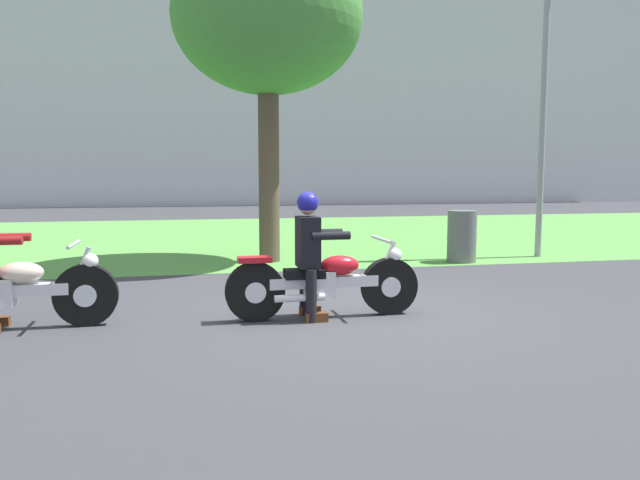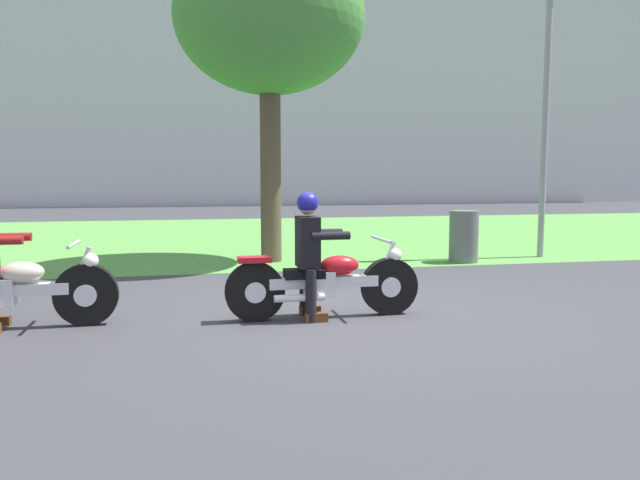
{
  "view_description": "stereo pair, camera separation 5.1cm",
  "coord_description": "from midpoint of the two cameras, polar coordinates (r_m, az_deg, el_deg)",
  "views": [
    {
      "loc": [
        -1.75,
        -6.77,
        1.6
      ],
      "look_at": [
        -0.31,
        -0.03,
        0.85
      ],
      "focal_mm": 34.4,
      "sensor_mm": 36.0,
      "label": 1
    },
    {
      "loc": [
        -1.7,
        -6.78,
        1.6
      ],
      "look_at": [
        -0.31,
        -0.03,
        0.85
      ],
      "focal_mm": 34.4,
      "sensor_mm": 36.0,
      "label": 2
    }
  ],
  "objects": [
    {
      "name": "trash_can",
      "position": [
        11.39,
        13.35,
        0.32
      ],
      "size": [
        0.52,
        0.52,
        0.94
      ],
      "primitive_type": "cylinder",
      "color": "#595E5B",
      "rests_on": "ground"
    },
    {
      "name": "stadium_facade",
      "position": [
        35.66,
        -8.06,
        16.25
      ],
      "size": [
        54.35,
        8.0,
        15.74
      ],
      "primitive_type": "cube",
      "color": "silver",
      "rests_on": "ground"
    },
    {
      "name": "ground",
      "position": [
        7.17,
        2.59,
        -6.69
      ],
      "size": [
        120.0,
        120.0,
        0.0
      ],
      "primitive_type": "plane",
      "color": "#38383D"
    },
    {
      "name": "motorcycle_lead",
      "position": [
        6.81,
        0.61,
        -3.99
      ],
      "size": [
        2.18,
        0.66,
        0.88
      ],
      "rotation": [
        0.0,
        0.0,
        0.01
      ],
      "color": "black",
      "rests_on": "ground"
    },
    {
      "name": "streetlight_pole",
      "position": [
        12.76,
        20.99,
        16.22
      ],
      "size": [
        0.96,
        0.2,
        6.35
      ],
      "color": "gray",
      "rests_on": "ground"
    },
    {
      "name": "motorcycle_follow",
      "position": [
        7.07,
        -27.12,
        -4.26
      ],
      "size": [
        2.25,
        0.66,
        0.89
      ],
      "rotation": [
        0.0,
        0.0,
        0.01
      ],
      "color": "black",
      "rests_on": "ground"
    },
    {
      "name": "tree_roadside",
      "position": [
        11.49,
        -4.6,
        19.79
      ],
      "size": [
        3.36,
        3.36,
        5.69
      ],
      "color": "brown",
      "rests_on": "ground"
    },
    {
      "name": "grass_verge",
      "position": [
        16.01,
        -5.4,
        0.44
      ],
      "size": [
        60.0,
        12.0,
        0.01
      ],
      "primitive_type": "cube",
      "color": "#549342",
      "rests_on": "ground"
    },
    {
      "name": "rider_lead",
      "position": [
        6.71,
        -0.79,
        -0.47
      ],
      "size": [
        0.55,
        0.48,
        1.4
      ],
      "rotation": [
        0.0,
        0.0,
        0.01
      ],
      "color": "black",
      "rests_on": "ground"
    }
  ]
}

